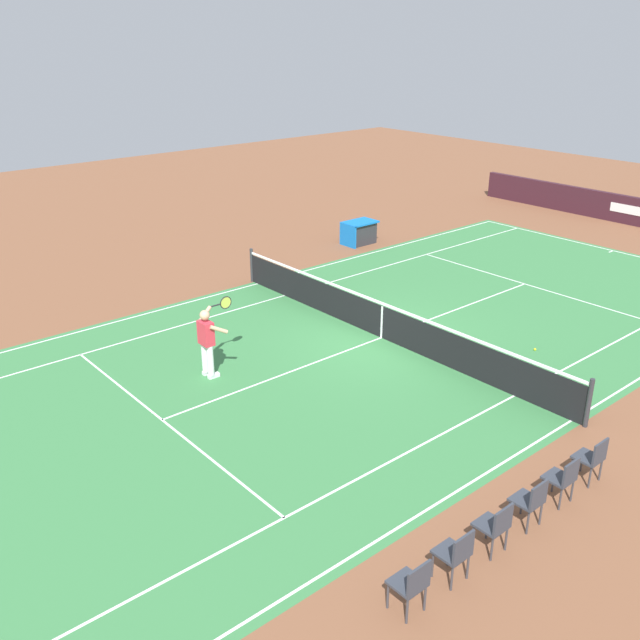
{
  "coord_description": "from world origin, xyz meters",
  "views": [
    {
      "loc": [
        12.04,
        11.62,
        7.45
      ],
      "look_at": [
        1.84,
        -0.31,
        0.9
      ],
      "focal_mm": 39.26,
      "sensor_mm": 36.0,
      "label": 1
    }
  ],
  "objects_px": {
    "tennis_player_near": "(207,339)",
    "spectator_chair_2": "(531,500)",
    "spectator_chair_4": "(456,552)",
    "tennis_net": "(382,320)",
    "spectator_chair_3": "(496,525)",
    "spectator_chair_0": "(593,457)",
    "spectator_chair_5": "(412,583)",
    "equipment_cart_tarped": "(359,232)",
    "spectator_chair_1": "(563,477)",
    "tennis_ball": "(535,349)"
  },
  "relations": [
    {
      "from": "spectator_chair_3",
      "to": "tennis_net",
      "type": "bearing_deg",
      "value": -123.09
    },
    {
      "from": "spectator_chair_1",
      "to": "tennis_player_near",
      "type": "bearing_deg",
      "value": -75.88
    },
    {
      "from": "spectator_chair_5",
      "to": "spectator_chair_4",
      "type": "bearing_deg",
      "value": 180.0
    },
    {
      "from": "spectator_chair_1",
      "to": "spectator_chair_4",
      "type": "height_order",
      "value": "same"
    },
    {
      "from": "spectator_chair_2",
      "to": "equipment_cart_tarped",
      "type": "height_order",
      "value": "spectator_chair_2"
    },
    {
      "from": "tennis_player_near",
      "to": "tennis_ball",
      "type": "distance_m",
      "value": 8.12
    },
    {
      "from": "spectator_chair_3",
      "to": "spectator_chair_4",
      "type": "height_order",
      "value": "same"
    },
    {
      "from": "tennis_ball",
      "to": "equipment_cart_tarped",
      "type": "relative_size",
      "value": 0.05
    },
    {
      "from": "tennis_ball",
      "to": "spectator_chair_1",
      "type": "height_order",
      "value": "spectator_chair_1"
    },
    {
      "from": "spectator_chair_4",
      "to": "tennis_ball",
      "type": "bearing_deg",
      "value": -154.01
    },
    {
      "from": "spectator_chair_1",
      "to": "spectator_chair_0",
      "type": "bearing_deg",
      "value": 180.0
    },
    {
      "from": "tennis_player_near",
      "to": "spectator_chair_4",
      "type": "height_order",
      "value": "tennis_player_near"
    },
    {
      "from": "spectator_chair_2",
      "to": "spectator_chair_3",
      "type": "height_order",
      "value": "same"
    },
    {
      "from": "spectator_chair_4",
      "to": "spectator_chair_5",
      "type": "height_order",
      "value": "same"
    },
    {
      "from": "tennis_net",
      "to": "spectator_chair_4",
      "type": "distance_m",
      "value": 8.7
    },
    {
      "from": "tennis_player_near",
      "to": "tennis_net",
      "type": "bearing_deg",
      "value": 166.97
    },
    {
      "from": "spectator_chair_2",
      "to": "tennis_player_near",
      "type": "bearing_deg",
      "value": -82.39
    },
    {
      "from": "tennis_net",
      "to": "spectator_chair_4",
      "type": "relative_size",
      "value": 13.3
    },
    {
      "from": "spectator_chair_0",
      "to": "spectator_chair_3",
      "type": "height_order",
      "value": "same"
    },
    {
      "from": "spectator_chair_2",
      "to": "spectator_chair_4",
      "type": "relative_size",
      "value": 1.0
    },
    {
      "from": "spectator_chair_4",
      "to": "spectator_chair_3",
      "type": "bearing_deg",
      "value": 180.0
    },
    {
      "from": "spectator_chair_0",
      "to": "spectator_chair_5",
      "type": "xyz_separation_m",
      "value": [
        4.65,
        0.0,
        0.0
      ]
    },
    {
      "from": "tennis_ball",
      "to": "spectator_chair_3",
      "type": "distance_m",
      "value": 7.8
    },
    {
      "from": "tennis_player_near",
      "to": "spectator_chair_1",
      "type": "xyz_separation_m",
      "value": [
        -1.99,
        7.89,
        -0.41
      ]
    },
    {
      "from": "spectator_chair_5",
      "to": "equipment_cart_tarped",
      "type": "xyz_separation_m",
      "value": [
        -11.81,
        -13.49,
        -0.08
      ]
    },
    {
      "from": "spectator_chair_4",
      "to": "spectator_chair_2",
      "type": "bearing_deg",
      "value": 180.0
    },
    {
      "from": "spectator_chair_0",
      "to": "spectator_chair_1",
      "type": "height_order",
      "value": "same"
    },
    {
      "from": "tennis_ball",
      "to": "spectator_chair_3",
      "type": "bearing_deg",
      "value": 29.0
    },
    {
      "from": "spectator_chair_4",
      "to": "equipment_cart_tarped",
      "type": "bearing_deg",
      "value": -128.87
    },
    {
      "from": "spectator_chair_4",
      "to": "spectator_chair_5",
      "type": "bearing_deg",
      "value": 0.0
    },
    {
      "from": "spectator_chair_4",
      "to": "spectator_chair_5",
      "type": "relative_size",
      "value": 1.0
    },
    {
      "from": "tennis_net",
      "to": "spectator_chair_2",
      "type": "distance_m",
      "value": 7.69
    },
    {
      "from": "tennis_net",
      "to": "spectator_chair_2",
      "type": "bearing_deg",
      "value": 62.74
    },
    {
      "from": "tennis_ball",
      "to": "spectator_chair_3",
      "type": "xyz_separation_m",
      "value": [
        6.81,
        3.78,
        0.49
      ]
    },
    {
      "from": "spectator_chair_1",
      "to": "spectator_chair_3",
      "type": "xyz_separation_m",
      "value": [
        1.86,
        0.0,
        0.0
      ]
    },
    {
      "from": "tennis_player_near",
      "to": "spectator_chair_4",
      "type": "relative_size",
      "value": 1.93
    },
    {
      "from": "spectator_chair_0",
      "to": "tennis_player_near",
      "type": "bearing_deg",
      "value": -69.72
    },
    {
      "from": "tennis_player_near",
      "to": "spectator_chair_0",
      "type": "relative_size",
      "value": 1.93
    },
    {
      "from": "spectator_chair_0",
      "to": "spectator_chair_4",
      "type": "height_order",
      "value": "same"
    },
    {
      "from": "spectator_chair_0",
      "to": "equipment_cart_tarped",
      "type": "distance_m",
      "value": 15.27
    },
    {
      "from": "tennis_ball",
      "to": "spectator_chair_3",
      "type": "height_order",
      "value": "spectator_chair_3"
    },
    {
      "from": "spectator_chair_4",
      "to": "tennis_player_near",
      "type": "bearing_deg",
      "value": -95.84
    },
    {
      "from": "spectator_chair_1",
      "to": "equipment_cart_tarped",
      "type": "relative_size",
      "value": 0.7
    },
    {
      "from": "spectator_chair_0",
      "to": "spectator_chair_4",
      "type": "relative_size",
      "value": 1.0
    },
    {
      "from": "spectator_chair_4",
      "to": "equipment_cart_tarped",
      "type": "height_order",
      "value": "spectator_chair_4"
    },
    {
      "from": "spectator_chair_3",
      "to": "equipment_cart_tarped",
      "type": "distance_m",
      "value": 16.76
    },
    {
      "from": "tennis_player_near",
      "to": "spectator_chair_1",
      "type": "bearing_deg",
      "value": 104.12
    },
    {
      "from": "tennis_net",
      "to": "tennis_player_near",
      "type": "bearing_deg",
      "value": -13.03
    },
    {
      "from": "tennis_player_near",
      "to": "spectator_chair_2",
      "type": "xyz_separation_m",
      "value": [
        -1.06,
        7.89,
        -0.41
      ]
    },
    {
      "from": "spectator_chair_3",
      "to": "tennis_player_near",
      "type": "bearing_deg",
      "value": -89.1
    }
  ]
}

